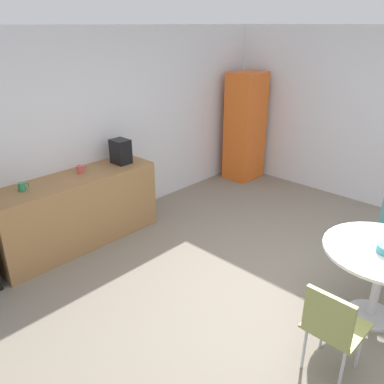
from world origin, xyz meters
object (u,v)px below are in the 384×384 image
(locker_cabinet, at_px, (245,127))
(mug_green, at_px, (80,169))
(chair_olive, at_px, (332,323))
(coffee_maker, at_px, (121,151))
(round_table, at_px, (382,263))
(mug_white, at_px, (22,187))

(locker_cabinet, distance_m, mug_green, 3.21)
(chair_olive, distance_m, coffee_maker, 3.33)
(round_table, bearing_deg, chair_olive, 178.85)
(round_table, xyz_separation_m, coffee_maker, (-0.43, 3.27, 0.45))
(locker_cabinet, relative_size, mug_green, 14.46)
(chair_olive, xyz_separation_m, mug_green, (-0.06, 3.31, 0.43))
(coffee_maker, bearing_deg, chair_olive, -99.12)
(round_table, distance_m, mug_green, 3.50)
(round_table, distance_m, mug_white, 3.76)
(mug_white, bearing_deg, chair_olive, -76.10)
(locker_cabinet, distance_m, chair_olive, 4.47)
(mug_green, bearing_deg, chair_olive, -88.98)
(locker_cabinet, height_order, coffee_maker, locker_cabinet)
(chair_olive, height_order, mug_white, mug_white)
(locker_cabinet, height_order, mug_white, locker_cabinet)
(coffee_maker, bearing_deg, mug_green, 173.72)
(mug_green, bearing_deg, mug_white, -177.79)
(chair_olive, bearing_deg, coffee_maker, 80.88)
(round_table, xyz_separation_m, mug_white, (-1.77, 3.30, 0.34))
(chair_olive, xyz_separation_m, mug_white, (-0.81, 3.28, 0.43))
(round_table, bearing_deg, mug_green, 106.91)
(mug_white, relative_size, coffee_maker, 0.40)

